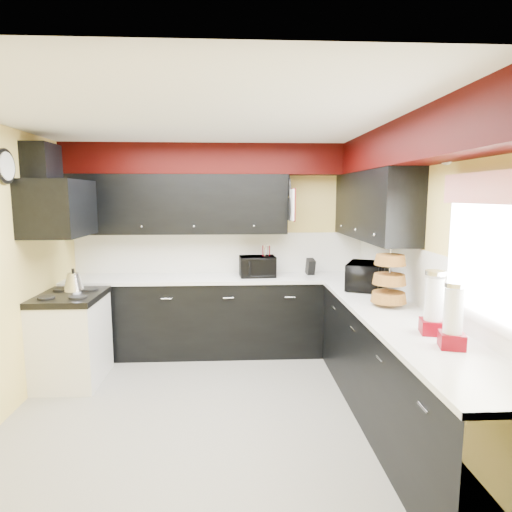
{
  "coord_description": "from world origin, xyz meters",
  "views": [
    {
      "loc": [
        0.17,
        -3.55,
        1.9
      ],
      "look_at": [
        0.39,
        0.86,
        1.28
      ],
      "focal_mm": 30.0,
      "sensor_mm": 36.0,
      "label": 1
    }
  ],
  "objects": [
    {
      "name": "utensil_crock",
      "position": [
        0.55,
        1.5,
        1.01
      ],
      "size": [
        0.14,
        0.14,
        0.14
      ],
      "primitive_type": "cylinder",
      "rotation": [
        0.0,
        0.0,
        -0.08
      ],
      "color": "white",
      "rests_on": "counter_back"
    },
    {
      "name": "clock",
      "position": [
        -1.77,
        0.25,
        2.15
      ],
      "size": [
        0.03,
        0.3,
        0.3
      ],
      "primitive_type": null,
      "color": "black",
      "rests_on": "wall_left"
    },
    {
      "name": "dispenser_b",
      "position": [
        1.54,
        -1.01,
        1.14
      ],
      "size": [
        0.18,
        0.18,
        0.4
      ],
      "primitive_type": null,
      "rotation": [
        0.0,
        0.0,
        -0.28
      ],
      "color": "#6C0A08",
      "rests_on": "counter_right"
    },
    {
      "name": "wall_back",
      "position": [
        0.0,
        1.8,
        1.25
      ],
      "size": [
        3.6,
        0.06,
        2.5
      ],
      "primitive_type": "cube",
      "color": "#E0C666",
      "rests_on": "ground"
    },
    {
      "name": "stove",
      "position": [
        -1.5,
        0.75,
        0.43
      ],
      "size": [
        0.6,
        0.75,
        0.86
      ],
      "primitive_type": "cube",
      "color": "white",
      "rests_on": "ground"
    },
    {
      "name": "splash_right",
      "position": [
        1.79,
        0.0,
        1.19
      ],
      "size": [
        0.02,
        3.6,
        0.5
      ],
      "primitive_type": "cube",
      "color": "white",
      "rests_on": "counter_right"
    },
    {
      "name": "soffit_right",
      "position": [
        1.62,
        -0.18,
        2.33
      ],
      "size": [
        0.36,
        3.24,
        0.35
      ],
      "primitive_type": "cube",
      "color": "black",
      "rests_on": "wall_right"
    },
    {
      "name": "hood",
      "position": [
        -1.55,
        0.75,
        1.78
      ],
      "size": [
        0.5,
        0.78,
        0.55
      ],
      "primitive_type": "cube",
      "color": "black",
      "rests_on": "wall_left"
    },
    {
      "name": "upper_back",
      "position": [
        -0.5,
        1.62,
        1.8
      ],
      "size": [
        2.6,
        0.35,
        0.7
      ],
      "primitive_type": "cube",
      "color": "black",
      "rests_on": "wall_back"
    },
    {
      "name": "cab_right",
      "position": [
        1.5,
        -0.3,
        0.45
      ],
      "size": [
        0.6,
        3.0,
        0.9
      ],
      "primitive_type": "cube",
      "color": "black",
      "rests_on": "ground"
    },
    {
      "name": "soffit_back",
      "position": [
        0.0,
        1.62,
        2.33
      ],
      "size": [
        3.6,
        0.36,
        0.35
      ],
      "primitive_type": "cube",
      "color": "black",
      "rests_on": "wall_back"
    },
    {
      "name": "pan_low",
      "position": [
        0.82,
        1.68,
        1.72
      ],
      "size": [
        0.03,
        0.24,
        0.42
      ],
      "primitive_type": null,
      "color": "black",
      "rests_on": "upper_back"
    },
    {
      "name": "window",
      "position": [
        1.79,
        -0.9,
        1.55
      ],
      "size": [
        0.03,
        0.86,
        0.96
      ],
      "primitive_type": null,
      "color": "white",
      "rests_on": "wall_right"
    },
    {
      "name": "counter_back",
      "position": [
        0.0,
        1.5,
        0.92
      ],
      "size": [
        3.62,
        0.64,
        0.04
      ],
      "primitive_type": "cube",
      "color": "white",
      "rests_on": "cab_back"
    },
    {
      "name": "counter_right",
      "position": [
        1.5,
        -0.3,
        0.92
      ],
      "size": [
        0.64,
        3.02,
        0.04
      ],
      "primitive_type": "cube",
      "color": "white",
      "rests_on": "cab_right"
    },
    {
      "name": "ground",
      "position": [
        0.0,
        0.0,
        0.0
      ],
      "size": [
        3.6,
        3.6,
        0.0
      ],
      "primitive_type": "plane",
      "color": "gray",
      "rests_on": "ground"
    },
    {
      "name": "valance",
      "position": [
        1.73,
        -0.9,
        1.95
      ],
      "size": [
        0.04,
        0.88,
        0.2
      ],
      "primitive_type": "cube",
      "color": "red",
      "rests_on": "wall_right"
    },
    {
      "name": "cab_back",
      "position": [
        0.0,
        1.5,
        0.45
      ],
      "size": [
        3.6,
        0.6,
        0.9
      ],
      "primitive_type": "cube",
      "color": "black",
      "rests_on": "ground"
    },
    {
      "name": "toaster_oven",
      "position": [
        0.45,
        1.49,
        1.06
      ],
      "size": [
        0.44,
        0.38,
        0.24
      ],
      "primitive_type": "imported",
      "rotation": [
        0.0,
        0.0,
        0.07
      ],
      "color": "black",
      "rests_on": "counter_back"
    },
    {
      "name": "pan_mid",
      "position": [
        0.82,
        1.42,
        1.75
      ],
      "size": [
        0.03,
        0.28,
        0.46
      ],
      "primitive_type": null,
      "color": "black",
      "rests_on": "upper_back"
    },
    {
      "name": "upper_right",
      "position": [
        1.62,
        0.9,
        1.8
      ],
      "size": [
        0.35,
        1.8,
        0.7
      ],
      "primitive_type": "cube",
      "color": "black",
      "rests_on": "wall_right"
    },
    {
      "name": "deco_plate",
      "position": [
        1.77,
        -0.35,
        2.25
      ],
      "size": [
        0.03,
        0.24,
        0.24
      ],
      "primitive_type": null,
      "color": "white",
      "rests_on": "wall_right"
    },
    {
      "name": "splash_back",
      "position": [
        0.0,
        1.79,
        1.19
      ],
      "size": [
        3.6,
        0.02,
        0.5
      ],
      "primitive_type": "cube",
      "color": "white",
      "rests_on": "counter_back"
    },
    {
      "name": "cut_board",
      "position": [
        0.83,
        1.3,
        1.8
      ],
      "size": [
        0.03,
        0.26,
        0.35
      ],
      "primitive_type": "cube",
      "color": "white",
      "rests_on": "upper_back"
    },
    {
      "name": "ceiling",
      "position": [
        0.0,
        0.0,
        2.5
      ],
      "size": [
        3.6,
        3.6,
        0.06
      ],
      "primitive_type": "cube",
      "color": "white",
      "rests_on": "wall_back"
    },
    {
      "name": "kettle",
      "position": [
        -1.51,
        0.91,
        1.01
      ],
      "size": [
        0.28,
        0.28,
        0.19
      ],
      "primitive_type": null,
      "rotation": [
        0.0,
        0.0,
        0.43
      ],
      "color": "silver",
      "rests_on": "cooktop"
    },
    {
      "name": "pan_top",
      "position": [
        0.82,
        1.55,
        2.0
      ],
      "size": [
        0.03,
        0.22,
        0.4
      ],
      "primitive_type": null,
      "color": "black",
      "rests_on": "upper_back"
    },
    {
      "name": "knife_block",
      "position": [
        1.1,
        1.57,
        1.04
      ],
      "size": [
        0.1,
        0.13,
        0.19
      ],
      "primitive_type": "cube",
      "rotation": [
        0.0,
        0.0,
        0.13
      ],
      "color": "black",
      "rests_on": "counter_back"
    },
    {
      "name": "hood_duct",
      "position": [
        -1.68,
        0.75,
        2.2
      ],
      "size": [
        0.24,
        0.4,
        0.4
      ],
      "primitive_type": "cube",
      "color": "black",
      "rests_on": "wall_left"
    },
    {
      "name": "microwave",
      "position": [
        1.52,
        0.74,
        1.08
      ],
      "size": [
        0.51,
        0.59,
        0.27
      ],
      "primitive_type": "imported",
      "rotation": [
        0.0,
        0.0,
        1.14
      ],
      "color": "black",
      "rests_on": "counter_right"
    },
    {
      "name": "dispenser_a",
      "position": [
        1.55,
        -0.72,
        1.16
      ],
      "size": [
        0.19,
        0.19,
        0.43
      ],
      "primitive_type": null,
      "rotation": [
        0.0,
        0.0,
        -0.23
      ],
      "color": "#560F06",
      "rests_on": "counter_right"
    },
    {
      "name": "wall_right",
      "position": [
        1.8,
        0.0,
        1.25
      ],
      "size": [
        0.06,
        3.6,
        2.5
      ],
      "primitive_type": "cube",
      "color": "#E0C666",
      "rests_on": "ground"
    },
    {
      "name": "baskets",
      "position": [
        1.52,
        0.05,
        1.18
      ],
      "size": [
        0.27,
        0.27,
        0.5
      ],
      "primitive_type": null,
      "color": "brown",
      "rests_on": "upper_right"
    },
    {
      "name": "cooktop",
      "position": [
        -1.5,
        0.75,
        0.89
      ],
      "size": [
        0.62,
        0.77,
        0.06
      ],
      "primitive_type": "cube",
      "color": "black",
      "rests_on": "stove"
    }
  ]
}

